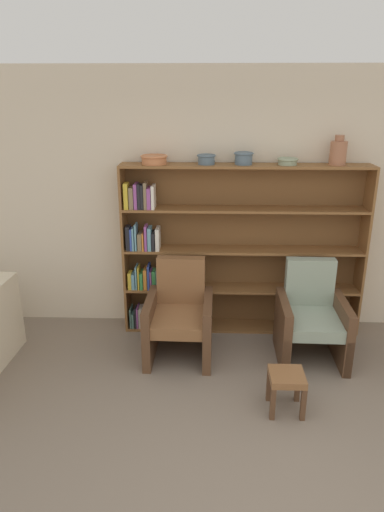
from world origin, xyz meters
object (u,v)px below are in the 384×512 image
at_px(vase_tall, 338,152).
at_px(armchair_cushioned, 311,318).
at_px(bowl_stoneware, 206,159).
at_px(bowl_cream, 244,158).
at_px(footstool, 287,382).
at_px(bookshelf, 222,252).
at_px(armchair_leather, 179,316).
at_px(bowl_copper, 288,161).
at_px(bowl_sage, 154,159).

relative_size(vase_tall, armchair_cushioned, 0.30).
distance_m(bowl_stoneware, bowl_cream, 0.37).
bearing_deg(bowl_cream, footstool, -77.82).
distance_m(armchair_cushioned, footstool, 0.94).
relative_size(bookshelf, armchair_leather, 2.68).
xyz_separation_m(bowl_copper, armchair_cushioned, (0.24, -0.55, -1.44)).
distance_m(bowl_copper, vase_tall, 0.49).
height_order(bowl_stoneware, vase_tall, vase_tall).
height_order(armchair_cushioned, footstool, armchair_cushioned).
bearing_deg(armchair_leather, armchair_cushioned, -178.66).
distance_m(bowl_sage, armchair_leather, 1.58).
distance_m(bowl_stoneware, footstool, 2.24).
bearing_deg(armchair_leather, bowl_stoneware, -112.86).
xyz_separation_m(bowl_sage, armchair_cushioned, (1.56, -0.55, -1.46)).
bearing_deg(footstool, armchair_leather, 136.96).
bearing_deg(armchair_leather, vase_tall, -158.86).
bearing_deg(bowl_sage, vase_tall, -0.00).
xyz_separation_m(bookshelf, bowl_cream, (0.19, -0.02, 1.00)).
relative_size(armchair_leather, footstool, 2.72).
distance_m(bowl_sage, bowl_stoneware, 0.52).
height_order(bookshelf, bowl_sage, bowl_sage).
bearing_deg(bowl_sage, armchair_cushioned, -19.50).
distance_m(vase_tall, armchair_leather, 2.24).
distance_m(bookshelf, bowl_sage, 1.21).
relative_size(bowl_copper, armchair_cushioned, 0.22).
relative_size(bowl_copper, footstool, 0.60).
height_order(bowl_stoneware, armchair_cushioned, bowl_stoneware).
relative_size(bookshelf, bowl_stoneware, 13.50).
relative_size(bowl_stoneware, bowl_copper, 0.89).
bearing_deg(bowl_sage, bowl_copper, -0.00).
relative_size(armchair_leather, armchair_cushioned, 1.00).
xyz_separation_m(vase_tall, armchair_cushioned, (-0.25, -0.55, -1.53)).
bearing_deg(bowl_stoneware, vase_tall, -0.00).
distance_m(bookshelf, bowl_stoneware, 1.00).
distance_m(bowl_copper, armchair_cushioned, 1.56).
xyz_separation_m(bowl_sage, vase_tall, (1.81, -0.00, 0.07)).
xyz_separation_m(bowl_sage, footstool, (1.19, -1.41, -1.59)).
xyz_separation_m(bowl_stoneware, vase_tall, (1.29, -0.00, 0.07)).
xyz_separation_m(bookshelf, bowl_copper, (0.62, -0.02, 0.97)).
relative_size(bowl_stoneware, vase_tall, 0.65).
xyz_separation_m(bowl_stoneware, bowl_cream, (0.37, 0.00, 0.01)).
distance_m(bowl_cream, armchair_cushioned, 1.71).
xyz_separation_m(bookshelf, bowl_stoneware, (-0.18, -0.02, 0.99)).
height_order(bowl_sage, bowl_cream, bowl_cream).
bearing_deg(footstool, armchair_cushioned, 66.78).
xyz_separation_m(bowl_cream, footstool, (0.30, -1.41, -1.61)).
xyz_separation_m(armchair_leather, armchair_cushioned, (1.29, 0.00, 0.00)).
xyz_separation_m(bowl_sage, armchair_leather, (0.27, -0.55, -1.46)).
xyz_separation_m(bowl_cream, vase_tall, (0.92, -0.00, 0.06)).
height_order(bowl_stoneware, footstool, bowl_stoneware).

